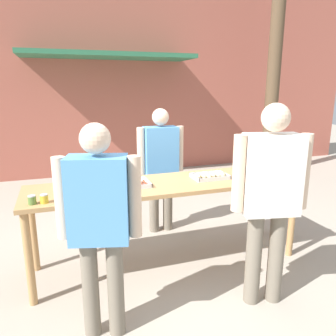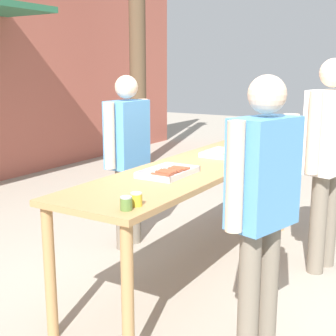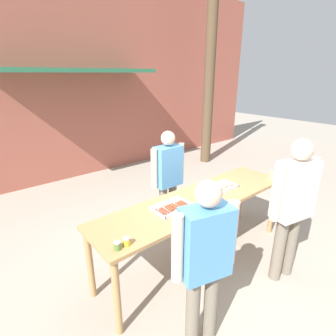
# 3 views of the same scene
# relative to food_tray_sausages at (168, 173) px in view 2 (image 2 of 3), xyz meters

# --- Properties ---
(ground_plane) EXTENTS (24.00, 24.00, 0.00)m
(ground_plane) POSITION_rel_food_tray_sausages_xyz_m (0.43, -0.01, -0.91)
(ground_plane) COLOR #A39989
(serving_table) EXTENTS (2.80, 0.71, 0.89)m
(serving_table) POSITION_rel_food_tray_sausages_xyz_m (0.43, -0.01, -0.11)
(serving_table) COLOR tan
(serving_table) RESTS_ON ground
(food_tray_sausages) EXTENTS (0.44, 0.29, 0.04)m
(food_tray_sausages) POSITION_rel_food_tray_sausages_xyz_m (0.00, 0.00, 0.00)
(food_tray_sausages) COLOR silver
(food_tray_sausages) RESTS_ON serving_table
(food_tray_buns) EXTENTS (0.37, 0.25, 0.06)m
(food_tray_buns) POSITION_rel_food_tray_sausages_xyz_m (0.90, -0.00, 0.01)
(food_tray_buns) COLOR silver
(food_tray_buns) RESTS_ON serving_table
(condiment_jar_mustard) EXTENTS (0.07, 0.07, 0.08)m
(condiment_jar_mustard) POSITION_rel_food_tray_sausages_xyz_m (-0.84, -0.25, 0.02)
(condiment_jar_mustard) COLOR #567A38
(condiment_jar_mustard) RESTS_ON serving_table
(condiment_jar_ketchup) EXTENTS (0.07, 0.07, 0.08)m
(condiment_jar_ketchup) POSITION_rel_food_tray_sausages_xyz_m (-0.75, -0.25, 0.02)
(condiment_jar_ketchup) COLOR gold
(condiment_jar_ketchup) RESTS_ON serving_table
(beer_cup) EXTENTS (0.07, 0.07, 0.12)m
(beer_cup) POSITION_rel_food_tray_sausages_xyz_m (1.69, -0.25, 0.05)
(beer_cup) COLOR #DBC67A
(beer_cup) RESTS_ON serving_table
(person_server_behind_table) EXTENTS (0.60, 0.23, 1.58)m
(person_server_behind_table) POSITION_rel_food_tray_sausages_xyz_m (0.60, 0.79, 0.03)
(person_server_behind_table) COLOR #756B5B
(person_server_behind_table) RESTS_ON ground
(person_customer_holding_hotdog) EXTENTS (0.58, 0.33, 1.61)m
(person_customer_holding_hotdog) POSITION_rel_food_tray_sausages_xyz_m (-0.36, -0.84, 0.05)
(person_customer_holding_hotdog) COLOR #756B5B
(person_customer_holding_hotdog) RESTS_ON ground
(person_customer_with_cup) EXTENTS (0.63, 0.33, 1.72)m
(person_customer_with_cup) POSITION_rel_food_tray_sausages_xyz_m (1.01, -0.89, 0.11)
(person_customer_with_cup) COLOR #756B5B
(person_customer_with_cup) RESTS_ON ground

